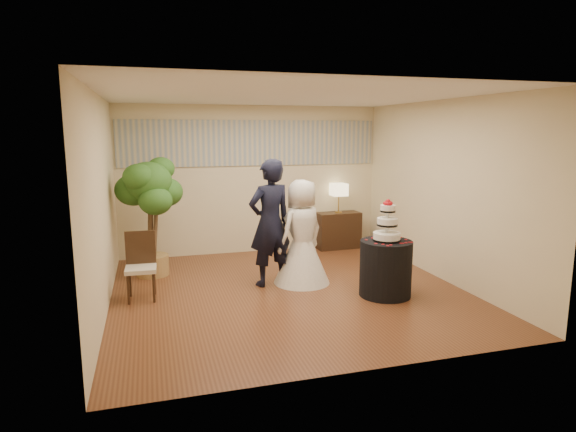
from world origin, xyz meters
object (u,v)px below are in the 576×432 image
object	(u,v)px
ficus_tree	(150,216)
groom	(270,223)
console	(338,230)
side_chair	(141,267)
wedding_cake	(387,220)
cake_table	(386,268)
table_lamp	(339,198)
bride	(302,232)

from	to	relation	value
ficus_tree	groom	bearing A→B (deg)	-30.19
console	side_chair	size ratio (longest dim) A/B	0.93
console	wedding_cake	bearing A→B (deg)	-101.32
groom	wedding_cake	size ratio (longest dim) A/B	3.24
cake_table	table_lamp	xyz separation A→B (m)	(0.42, 2.84, 0.61)
console	side_chair	distance (m)	4.28
side_chair	cake_table	bearing A→B (deg)	-11.40
console	cake_table	bearing A→B (deg)	-101.32
bride	table_lamp	world-z (taller)	bride
cake_table	ficus_tree	world-z (taller)	ficus_tree
bride	side_chair	world-z (taller)	bride
groom	ficus_tree	distance (m)	2.00
groom	bride	world-z (taller)	groom
groom	cake_table	size ratio (longest dim) A/B	2.41
groom	console	bearing A→B (deg)	-151.00
table_lamp	ficus_tree	bearing A→B (deg)	-166.11
console	table_lamp	size ratio (longest dim) A/B	1.50
bride	ficus_tree	bearing A→B (deg)	-49.80
ficus_tree	side_chair	bearing A→B (deg)	-97.69
console	ficus_tree	size ratio (longest dim) A/B	0.45
bride	cake_table	world-z (taller)	bride
groom	bride	bearing A→B (deg)	158.53
ficus_tree	bride	bearing A→B (deg)	-25.32
ficus_tree	table_lamp	bearing A→B (deg)	13.89
cake_table	console	xyz separation A→B (m)	(0.42, 2.84, -0.04)
table_lamp	cake_table	bearing A→B (deg)	-98.50
cake_table	side_chair	bearing A→B (deg)	166.63
table_lamp	ficus_tree	world-z (taller)	ficus_tree
cake_table	wedding_cake	size ratio (longest dim) A/B	1.34
bride	wedding_cake	bearing A→B (deg)	112.51
wedding_cake	table_lamp	bearing A→B (deg)	81.50
cake_table	ficus_tree	distance (m)	3.77
table_lamp	wedding_cake	bearing A→B (deg)	-98.50
bride	console	size ratio (longest dim) A/B	1.85
bride	wedding_cake	xyz separation A→B (m)	(0.96, -0.90, 0.29)
groom	console	xyz separation A→B (m)	(1.87, 1.90, -0.60)
groom	console	world-z (taller)	groom
ficus_tree	console	bearing A→B (deg)	13.89
cake_table	table_lamp	bearing A→B (deg)	81.50
table_lamp	side_chair	distance (m)	4.31
groom	side_chair	xyz separation A→B (m)	(-1.88, -0.15, -0.49)
groom	side_chair	bearing A→B (deg)	-11.85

